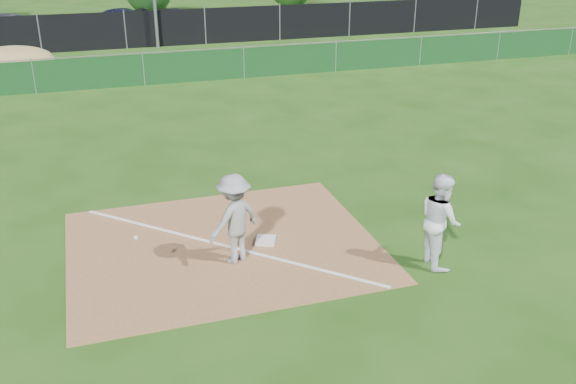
% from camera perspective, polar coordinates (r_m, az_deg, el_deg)
% --- Properties ---
extents(ground, '(90.00, 90.00, 0.00)m').
position_cam_1_polar(ground, '(21.19, -11.11, 6.23)').
color(ground, '#1F470F').
rests_on(ground, ground).
extents(infield_dirt, '(6.00, 5.00, 0.02)m').
position_cam_1_polar(infield_dirt, '(12.91, -5.79, -4.78)').
color(infield_dirt, '#8F6039').
rests_on(infield_dirt, ground).
extents(foul_line, '(5.01, 5.01, 0.01)m').
position_cam_1_polar(foul_line, '(12.90, -5.79, -4.72)').
color(foul_line, white).
rests_on(foul_line, infield_dirt).
extents(green_fence, '(44.00, 0.05, 1.20)m').
position_cam_1_polar(green_fence, '(25.86, -12.71, 10.53)').
color(green_fence, '#0F3A17').
rests_on(green_fence, ground).
extents(dirt_mound, '(3.38, 2.60, 1.17)m').
position_cam_1_polar(dirt_mound, '(29.33, -23.36, 10.66)').
color(dirt_mound, '#A0874D').
rests_on(dirt_mound, ground).
extents(black_fence, '(46.00, 0.04, 1.80)m').
position_cam_1_polar(black_fence, '(33.66, -14.26, 13.77)').
color(black_fence, black).
rests_on(black_fence, ground).
extents(parking_lot, '(46.00, 9.00, 0.01)m').
position_cam_1_polar(parking_lot, '(38.72, -14.76, 13.54)').
color(parking_lot, black).
rests_on(parking_lot, ground).
extents(first_base, '(0.51, 0.51, 0.08)m').
position_cam_1_polar(first_base, '(12.95, -1.99, -4.31)').
color(first_base, silver).
rests_on(first_base, infield_dirt).
extents(play_at_first, '(2.52, 1.11, 1.75)m').
position_cam_1_polar(play_at_first, '(11.96, -4.80, -2.38)').
color(play_at_first, '#A5A4A7').
rests_on(play_at_first, infield_dirt).
extents(runner, '(0.77, 0.95, 1.81)m').
position_cam_1_polar(runner, '(12.17, 13.39, -2.43)').
color(runner, white).
rests_on(runner, ground).
extents(car_left, '(4.65, 3.15, 1.47)m').
position_cam_1_polar(car_left, '(37.90, -23.46, 13.37)').
color(car_left, '#A9ABB1').
rests_on(car_left, parking_lot).
extents(car_mid, '(4.44, 2.18, 1.40)m').
position_cam_1_polar(car_mid, '(37.41, -14.04, 14.39)').
color(car_mid, black).
rests_on(car_mid, parking_lot).
extents(car_right, '(5.02, 3.59, 1.35)m').
position_cam_1_polar(car_right, '(37.54, -9.74, 14.72)').
color(car_right, black).
rests_on(car_right, parking_lot).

